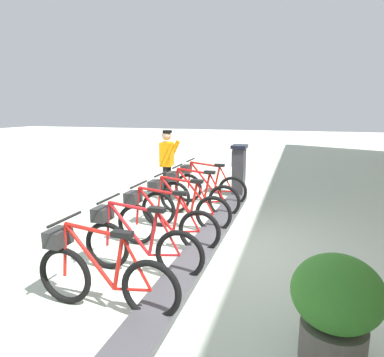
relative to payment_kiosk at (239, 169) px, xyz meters
name	(u,v)px	position (x,y,z in m)	size (l,w,h in m)	color
ground_plane	(204,247)	(-0.05, 3.48, -0.67)	(60.00, 60.00, 0.00)	beige
dock_rail_base	(204,244)	(-0.05, 3.48, -0.62)	(0.44, 6.22, 0.10)	#47474C
payment_kiosk	(239,169)	(0.00, 0.00, 0.00)	(0.36, 0.52, 1.28)	#38383D
bike_docked_0	(207,185)	(0.57, 0.97, -0.24)	(1.72, 0.54, 1.02)	black
bike_docked_1	(196,195)	(0.57, 1.87, -0.24)	(1.72, 0.54, 1.02)	black
bike_docked_2	(181,206)	(0.57, 2.78, -0.24)	(1.72, 0.54, 1.02)	black
bike_docked_3	(163,222)	(0.57, 3.68, -0.24)	(1.72, 0.54, 1.02)	black
bike_docked_4	(137,243)	(0.57, 4.58, -0.24)	(1.72, 0.54, 1.02)	black
bike_docked_5	(100,274)	(0.57, 5.49, -0.24)	(1.72, 0.54, 1.02)	black
worker_near_rack	(167,162)	(1.58, 0.86, 0.24)	(0.48, 0.65, 1.66)	white
planter_bush	(336,304)	(-1.77, 5.57, -0.12)	(0.76, 0.76, 0.97)	#59544C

